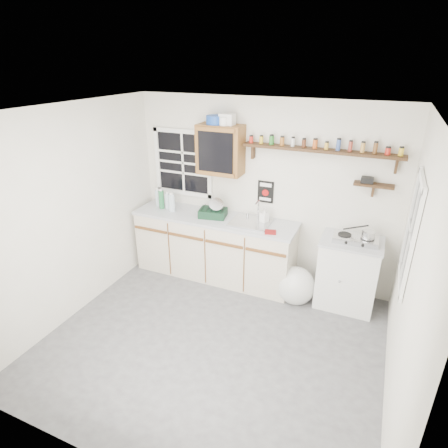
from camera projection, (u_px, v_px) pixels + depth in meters
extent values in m
cube|color=#49494B|center=(213.00, 341.00, 4.24)|extent=(3.60, 3.20, 0.02)
cube|color=white|center=(210.00, 111.00, 3.21)|extent=(3.60, 3.20, 0.02)
cube|color=beige|center=(72.00, 214.00, 4.39)|extent=(0.02, 3.20, 2.50)
cube|color=beige|center=(412.00, 281.00, 3.06)|extent=(0.02, 3.20, 2.50)
cube|color=beige|center=(262.00, 193.00, 5.07)|extent=(3.60, 0.02, 2.50)
cube|color=beige|center=(104.00, 346.00, 2.38)|extent=(3.60, 0.02, 2.50)
cube|color=beige|center=(214.00, 248.00, 5.36)|extent=(2.27, 0.60, 0.88)
cube|color=#9D9FA4|center=(214.00, 218.00, 5.17)|extent=(2.31, 0.62, 0.04)
cube|color=brown|center=(151.00, 230.00, 5.30)|extent=(0.53, 0.02, 0.03)
cube|color=brown|center=(186.00, 237.00, 5.09)|extent=(0.53, 0.02, 0.03)
cube|color=brown|center=(224.00, 244.00, 4.89)|extent=(0.53, 0.02, 0.03)
cube|color=brown|center=(265.00, 252.00, 4.68)|extent=(0.53, 0.02, 0.03)
cube|color=silver|center=(347.00, 274.00, 4.71)|extent=(0.70, 0.55, 0.88)
cube|color=#9D9FA4|center=(352.00, 241.00, 4.52)|extent=(0.73, 0.57, 0.03)
cube|color=#BCBDC1|center=(251.00, 223.00, 4.96)|extent=(0.52, 0.44, 0.03)
cylinder|color=#BCBDC1|center=(258.00, 210.00, 5.03)|extent=(0.02, 0.02, 0.28)
cylinder|color=#BCBDC1|center=(257.00, 202.00, 4.92)|extent=(0.02, 0.14, 0.02)
cube|color=brown|center=(221.00, 150.00, 4.91)|extent=(0.60, 0.30, 0.65)
cube|color=black|center=(215.00, 152.00, 4.77)|extent=(0.48, 0.02, 0.52)
cylinder|color=#18419C|center=(215.00, 120.00, 4.78)|extent=(0.24, 0.24, 0.11)
cube|color=silver|center=(227.00, 119.00, 4.71)|extent=(0.18, 0.15, 0.14)
cylinder|color=silver|center=(224.00, 121.00, 4.69)|extent=(0.12, 0.12, 0.10)
cube|color=black|center=(320.00, 150.00, 4.45)|extent=(1.91, 0.18, 0.04)
cube|color=black|center=(253.00, 151.00, 4.84)|extent=(0.03, 0.10, 0.18)
cube|color=black|center=(396.00, 165.00, 4.22)|extent=(0.03, 0.10, 0.18)
cylinder|color=red|center=(251.00, 140.00, 4.75)|extent=(0.05, 0.05, 0.08)
cylinder|color=black|center=(251.00, 136.00, 4.73)|extent=(0.04, 0.04, 0.02)
cylinder|color=gold|center=(261.00, 140.00, 4.70)|extent=(0.05, 0.05, 0.09)
cylinder|color=black|center=(261.00, 136.00, 4.68)|extent=(0.04, 0.04, 0.02)
cylinder|color=#267226|center=(272.00, 140.00, 4.65)|extent=(0.06, 0.06, 0.11)
cylinder|color=black|center=(272.00, 135.00, 4.62)|extent=(0.05, 0.05, 0.02)
cylinder|color=#99591E|center=(282.00, 141.00, 4.60)|extent=(0.05, 0.05, 0.10)
cylinder|color=black|center=(282.00, 137.00, 4.57)|extent=(0.05, 0.05, 0.02)
cylinder|color=silver|center=(293.00, 142.00, 4.55)|extent=(0.05, 0.05, 0.10)
cylinder|color=black|center=(293.00, 137.00, 4.53)|extent=(0.04, 0.04, 0.02)
cylinder|color=#4C2614|center=(304.00, 143.00, 4.50)|extent=(0.05, 0.05, 0.10)
cylinder|color=black|center=(304.00, 139.00, 4.48)|extent=(0.04, 0.04, 0.02)
cylinder|color=#B24C19|center=(315.00, 144.00, 4.45)|extent=(0.06, 0.06, 0.10)
cylinder|color=black|center=(316.00, 139.00, 4.43)|extent=(0.05, 0.05, 0.02)
cylinder|color=gold|center=(326.00, 146.00, 4.41)|extent=(0.05, 0.05, 0.08)
cylinder|color=black|center=(327.00, 142.00, 4.39)|extent=(0.04, 0.04, 0.02)
cylinder|color=#334C8C|center=(338.00, 145.00, 4.35)|extent=(0.05, 0.05, 0.13)
cylinder|color=black|center=(339.00, 139.00, 4.32)|extent=(0.05, 0.05, 0.02)
cylinder|color=maroon|center=(350.00, 146.00, 4.30)|extent=(0.05, 0.05, 0.11)
cylinder|color=black|center=(351.00, 141.00, 4.27)|extent=(0.04, 0.04, 0.02)
cylinder|color=#BF8C3F|center=(363.00, 148.00, 4.25)|extent=(0.05, 0.05, 0.11)
cylinder|color=black|center=(364.00, 142.00, 4.23)|extent=(0.04, 0.04, 0.02)
cylinder|color=brown|center=(375.00, 148.00, 4.20)|extent=(0.05, 0.05, 0.12)
cylinder|color=black|center=(376.00, 142.00, 4.17)|extent=(0.04, 0.04, 0.02)
cylinder|color=red|center=(388.00, 151.00, 4.16)|extent=(0.06, 0.06, 0.08)
cylinder|color=black|center=(389.00, 147.00, 4.14)|extent=(0.05, 0.05, 0.02)
cylinder|color=gold|center=(401.00, 152.00, 4.11)|extent=(0.06, 0.06, 0.09)
cylinder|color=black|center=(402.00, 147.00, 4.09)|extent=(0.05, 0.05, 0.02)
cube|color=black|center=(374.00, 185.00, 4.37)|extent=(0.45, 0.15, 0.03)
cube|color=black|center=(373.00, 190.00, 4.43)|extent=(0.03, 0.08, 0.14)
cube|color=black|center=(367.00, 180.00, 4.37)|extent=(0.14, 0.10, 0.07)
cube|color=black|center=(266.00, 192.00, 5.03)|extent=(0.22, 0.01, 0.30)
cube|color=white|center=(266.00, 185.00, 4.98)|extent=(0.16, 0.00, 0.05)
cylinder|color=#A50C0C|center=(265.00, 193.00, 5.02)|extent=(0.09, 0.01, 0.09)
cube|color=white|center=(265.00, 199.00, 5.06)|extent=(0.16, 0.00, 0.04)
cube|color=black|center=(183.00, 163.00, 5.37)|extent=(0.85, 0.02, 0.90)
cube|color=white|center=(183.00, 163.00, 5.37)|extent=(0.93, 0.03, 0.98)
cube|color=black|center=(412.00, 233.00, 3.45)|extent=(0.02, 0.70, 1.00)
cube|color=white|center=(412.00, 233.00, 3.45)|extent=(0.03, 0.78, 1.08)
cylinder|color=silver|center=(158.00, 198.00, 5.50)|extent=(0.07, 0.07, 0.24)
cylinder|color=silver|center=(157.00, 189.00, 5.44)|extent=(0.04, 0.04, 0.03)
cylinder|color=#26743F|center=(161.00, 200.00, 5.41)|extent=(0.08, 0.08, 0.27)
cylinder|color=silver|center=(161.00, 190.00, 5.35)|extent=(0.04, 0.04, 0.03)
cylinder|color=silver|center=(168.00, 201.00, 5.40)|extent=(0.08, 0.08, 0.23)
cylinder|color=silver|center=(167.00, 192.00, 5.35)|extent=(0.05, 0.05, 0.03)
cylinder|color=silver|center=(172.00, 203.00, 5.31)|extent=(0.09, 0.09, 0.25)
cylinder|color=silver|center=(171.00, 193.00, 5.25)|extent=(0.05, 0.05, 0.03)
cube|color=black|center=(213.00, 213.00, 5.15)|extent=(0.41, 0.33, 0.11)
cylinder|color=#BCBDC1|center=(216.00, 206.00, 5.09)|extent=(0.29, 0.30, 0.22)
imported|color=white|center=(264.00, 215.00, 4.94)|extent=(0.13, 0.13, 0.21)
cube|color=maroon|center=(270.00, 232.00, 4.69)|extent=(0.17, 0.15, 0.02)
cube|color=#BCBDC1|center=(356.00, 239.00, 4.48)|extent=(0.53, 0.30, 0.07)
cylinder|color=black|center=(345.00, 234.00, 4.51)|extent=(0.16, 0.16, 0.01)
cylinder|color=black|center=(368.00, 238.00, 4.41)|extent=(0.16, 0.16, 0.01)
cylinder|color=#BCBDC1|center=(368.00, 235.00, 4.40)|extent=(0.15, 0.15, 0.10)
cylinder|color=black|center=(356.00, 227.00, 4.50)|extent=(0.29, 0.11, 0.15)
ellipsoid|color=silver|center=(296.00, 286.00, 4.86)|extent=(0.46, 0.41, 0.48)
cone|color=silver|center=(299.00, 272.00, 4.76)|extent=(0.13, 0.13, 0.13)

